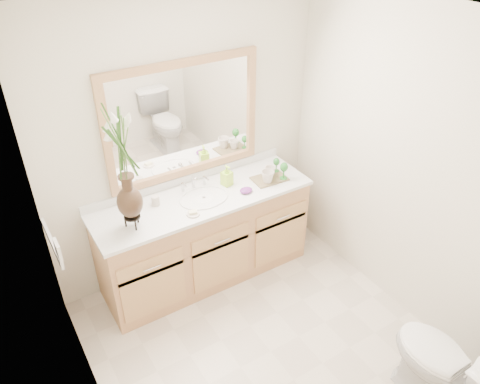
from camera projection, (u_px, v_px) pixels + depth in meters
floor at (271, 351)px, 3.53m from camera, size 2.60×2.60×0.00m
ceiling at (289, 23)px, 2.22m from camera, size 2.40×2.60×0.02m
wall_back at (184, 143)px, 3.80m from camera, size 2.40×0.02×2.40m
wall_front at (459, 384)px, 1.95m from camera, size 2.40×0.02×2.40m
wall_left at (84, 301)px, 2.35m from camera, size 0.02×2.60×2.40m
wall_right at (411, 172)px, 3.41m from camera, size 0.02×2.60×2.40m
vanity at (205, 238)px, 4.04m from camera, size 1.80×0.55×0.80m
counter at (203, 198)px, 3.81m from camera, size 1.84×0.57×0.03m
sink at (204, 203)px, 3.82m from camera, size 0.38×0.34×0.23m
mirror at (184, 120)px, 3.68m from camera, size 1.32×0.04×0.97m
switch_plate at (58, 250)px, 3.02m from camera, size 0.02×0.12×0.12m
toilet at (445, 367)px, 2.99m from camera, size 0.42×0.75×0.74m
flower_vase at (122, 153)px, 3.14m from camera, size 0.22×0.22×0.91m
tumbler at (155, 201)px, 3.69m from camera, size 0.06×0.06×0.08m
soap_dish at (193, 213)px, 3.59m from camera, size 0.10×0.10×0.03m
soap_bottle at (227, 176)px, 3.92m from camera, size 0.09×0.09×0.16m
purple_dish at (246, 190)px, 3.85m from camera, size 0.13×0.12×0.04m
tray at (269, 179)px, 4.03m from camera, size 0.30×0.21×0.01m
mug_left at (268, 176)px, 3.94m from camera, size 0.14×0.14×0.11m
mug_right at (270, 171)px, 4.03m from camera, size 0.13×0.13×0.09m
goblet_front at (284, 168)px, 3.96m from camera, size 0.07×0.07×0.15m
goblet_back at (276, 163)px, 4.07m from camera, size 0.06×0.06×0.13m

